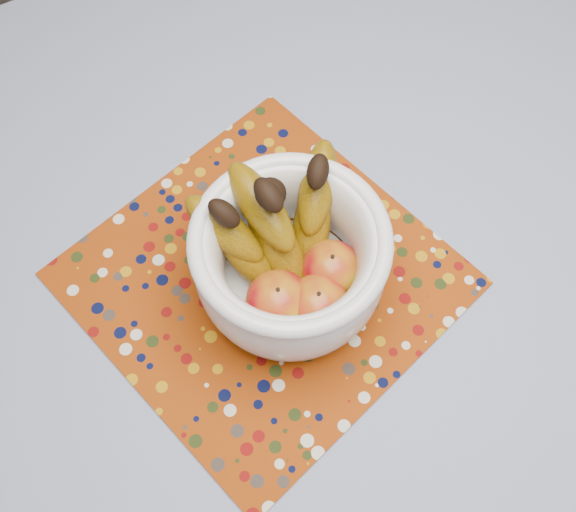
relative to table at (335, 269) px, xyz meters
The scene contains 4 objects.
table is the anchor object (origin of this frame).
tablecloth 0.08m from the table, ahead, with size 1.32×1.32×0.01m, color slate.
placemat 0.15m from the table, behind, with size 0.44×0.44×0.00m, color #853007.
fruit_bowl 0.20m from the table, behind, with size 0.29×0.26×0.20m.
Camera 1 is at (-0.27, -0.33, 1.59)m, focal length 42.00 mm.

